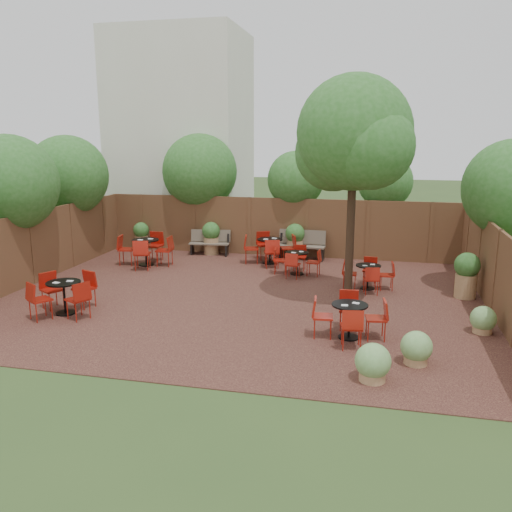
# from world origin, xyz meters

# --- Properties ---
(ground) EXTENTS (80.00, 80.00, 0.00)m
(ground) POSITION_xyz_m (0.00, 0.00, 0.00)
(ground) COLOR #354F23
(ground) RESTS_ON ground
(courtyard_paving) EXTENTS (12.00, 10.00, 0.02)m
(courtyard_paving) POSITION_xyz_m (0.00, 0.00, 0.01)
(courtyard_paving) COLOR #351816
(courtyard_paving) RESTS_ON ground
(fence_back) EXTENTS (12.00, 0.08, 2.00)m
(fence_back) POSITION_xyz_m (0.00, 5.00, 1.00)
(fence_back) COLOR brown
(fence_back) RESTS_ON ground
(fence_left) EXTENTS (0.08, 10.00, 2.00)m
(fence_left) POSITION_xyz_m (-6.00, 0.00, 1.00)
(fence_left) COLOR brown
(fence_left) RESTS_ON ground
(fence_right) EXTENTS (0.08, 10.00, 2.00)m
(fence_right) POSITION_xyz_m (6.00, 0.00, 1.00)
(fence_right) COLOR brown
(fence_right) RESTS_ON ground
(neighbour_building) EXTENTS (5.00, 4.00, 8.00)m
(neighbour_building) POSITION_xyz_m (-4.50, 8.00, 4.00)
(neighbour_building) COLOR silver
(neighbour_building) RESTS_ON ground
(overhang_foliage) EXTENTS (15.75, 10.50, 2.68)m
(overhang_foliage) POSITION_xyz_m (-2.34, 2.76, 2.74)
(overhang_foliage) COLOR #2A6320
(overhang_foliage) RESTS_ON ground
(courtyard_tree) EXTENTS (2.84, 2.75, 5.46)m
(courtyard_tree) POSITION_xyz_m (2.65, 0.33, 3.95)
(courtyard_tree) COLOR black
(courtyard_tree) RESTS_ON courtyard_paving
(park_bench_left) EXTENTS (1.42, 0.62, 0.85)m
(park_bench_left) POSITION_xyz_m (-2.32, 4.62, 0.46)
(park_bench_left) COLOR brown
(park_bench_left) RESTS_ON courtyard_paving
(park_bench_right) EXTENTS (1.58, 0.56, 0.97)m
(park_bench_right) POSITION_xyz_m (0.88, 4.63, 0.52)
(park_bench_right) COLOR brown
(park_bench_right) RESTS_ON courtyard_paving
(bistro_tables) EXTENTS (8.49, 7.64, 0.96)m
(bistro_tables) POSITION_xyz_m (-0.63, 1.16, 0.46)
(bistro_tables) COLOR black
(bistro_tables) RESTS_ON courtyard_paving
(planters) EXTENTS (11.07, 4.09, 1.17)m
(planters) POSITION_xyz_m (0.25, 3.73, 0.63)
(planters) COLOR #A47E52
(planters) RESTS_ON courtyard_paving
(low_shrubs) EXTENTS (2.78, 3.36, 0.66)m
(low_shrubs) POSITION_xyz_m (4.17, -3.08, 0.32)
(low_shrubs) COLOR #A47E52
(low_shrubs) RESTS_ON courtyard_paving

